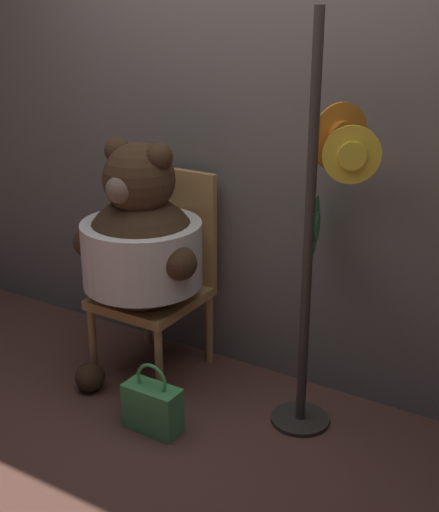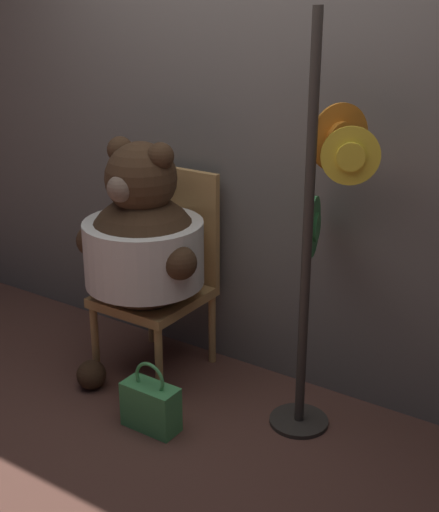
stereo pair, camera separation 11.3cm
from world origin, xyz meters
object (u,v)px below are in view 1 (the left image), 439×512
at_px(teddy_bear, 141,246).
at_px(handbag_on_ground, 153,407).
at_px(hat_display_rack, 320,233).
at_px(chair, 162,271).

bearing_deg(teddy_bear, handbag_on_ground, -48.86).
height_order(teddy_bear, hat_display_rack, hat_display_rack).
distance_m(chair, handbag_on_ground, 0.77).
distance_m(teddy_bear, hat_display_rack, 0.93).
relative_size(teddy_bear, hat_display_rack, 0.67).
relative_size(chair, teddy_bear, 0.84).
height_order(chair, hat_display_rack, hat_display_rack).
bearing_deg(chair, hat_display_rack, -4.24).
xyz_separation_m(chair, handbag_on_ground, (0.33, -0.55, -0.42)).
bearing_deg(teddy_bear, hat_display_rack, 7.51).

